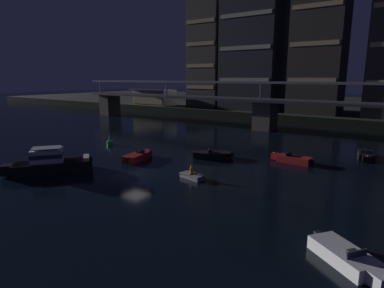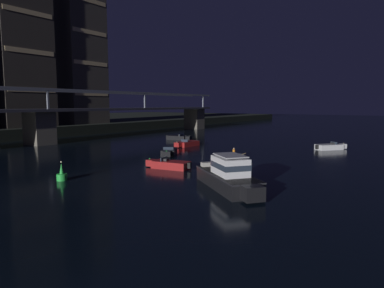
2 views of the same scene
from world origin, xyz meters
The scene contains 12 objects.
ground_plane centered at (0.00, 0.00, 0.00)m, with size 400.00×400.00×0.00m, color black.
river_bridge centered at (0.00, 35.99, 4.54)m, with size 96.55×6.40×9.38m.
tower_central centered at (5.39, 51.52, 20.91)m, with size 10.71×9.02×37.73m.
tower_east_tall centered at (20.27, 52.87, 19.92)m, with size 10.19×10.38×35.73m.
cabin_cruiser_near_left centered at (-7.85, -4.93, 1.05)m, with size 7.18×8.51×2.79m.
speedboat_near_center centered at (21.83, -5.62, 0.41)m, with size 4.68×4.01×1.16m.
speedboat_near_right centered at (-3.97, 4.45, 0.41)m, with size 2.45×5.23×1.16m.
speedboat_mid_left centered at (12.50, 14.28, 0.41)m, with size 5.22×2.00×1.16m.
speedboat_mid_center centered at (3.46, 10.61, 0.41)m, with size 4.81×3.75×1.16m.
speedboat_mid_right centered at (19.60, 21.62, 0.41)m, with size 2.42×5.23×1.16m.
channel_buoy centered at (-13.97, 8.61, 0.48)m, with size 0.90×0.90×1.76m.
dinghy_with_paddler centered at (6.03, 2.09, 0.28)m, with size 2.76×2.56×1.36m.
Camera 2 is at (-31.28, -18.11, 6.76)m, focal length 31.67 mm.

